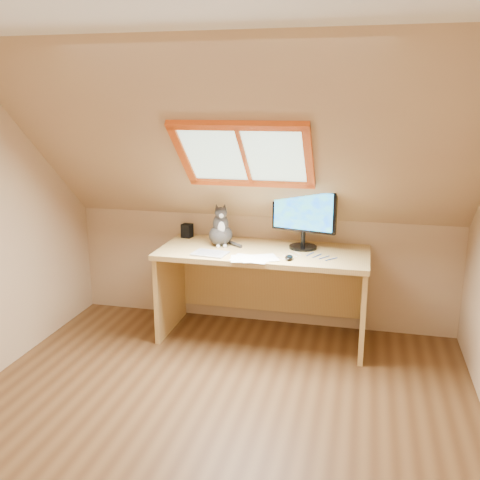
# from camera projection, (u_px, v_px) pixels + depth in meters

# --- Properties ---
(ground) EXTENTS (3.50, 3.50, 0.00)m
(ground) POSITION_uv_depth(u_px,v_px,m) (207.00, 426.00, 3.41)
(ground) COLOR brown
(ground) RESTS_ON ground
(room_shell) EXTENTS (3.52, 3.52, 2.41)m
(room_shell) POSITION_uv_depth(u_px,v_px,m) (199.00, 210.00, 2.96)
(room_shell) COLOR tan
(room_shell) RESTS_ON ground
(desk) EXTENTS (1.75, 0.77, 0.80)m
(desk) POSITION_uv_depth(u_px,v_px,m) (265.00, 274.00, 4.62)
(desk) COLOR tan
(desk) RESTS_ON ground
(monitor) EXTENTS (0.55, 0.23, 0.51)m
(monitor) POSITION_uv_depth(u_px,v_px,m) (304.00, 215.00, 4.46)
(monitor) COLOR black
(monitor) RESTS_ON desk
(cat) EXTENTS (0.27, 0.30, 0.38)m
(cat) POSITION_uv_depth(u_px,v_px,m) (221.00, 230.00, 4.60)
(cat) COLOR #3D3936
(cat) RESTS_ON desk
(desk_speaker) EXTENTS (0.10, 0.10, 0.13)m
(desk_speaker) POSITION_uv_depth(u_px,v_px,m) (187.00, 231.00, 4.88)
(desk_speaker) COLOR black
(desk_speaker) RESTS_ON desk
(graphics_tablet) EXTENTS (0.30, 0.23, 0.01)m
(graphics_tablet) POSITION_uv_depth(u_px,v_px,m) (210.00, 253.00, 4.36)
(graphics_tablet) COLOR #B2B2B7
(graphics_tablet) RESTS_ON desk
(mouse) EXTENTS (0.06, 0.11, 0.03)m
(mouse) POSITION_uv_depth(u_px,v_px,m) (289.00, 257.00, 4.21)
(mouse) COLOR black
(mouse) RESTS_ON desk
(papers) EXTENTS (0.35, 0.30, 0.01)m
(papers) POSITION_uv_depth(u_px,v_px,m) (249.00, 258.00, 4.26)
(papers) COLOR white
(papers) RESTS_ON desk
(cables) EXTENTS (0.51, 0.26, 0.01)m
(cables) POSITION_uv_depth(u_px,v_px,m) (308.00, 256.00, 4.29)
(cables) COLOR silver
(cables) RESTS_ON desk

